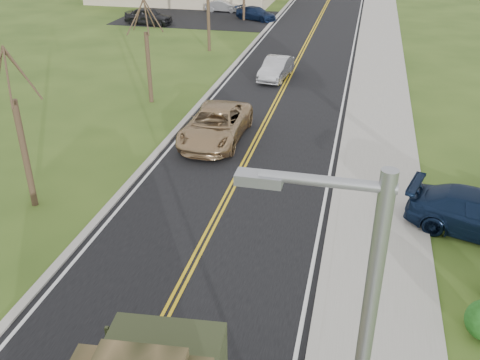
% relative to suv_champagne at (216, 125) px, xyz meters
% --- Properties ---
extents(road, '(8.00, 120.00, 0.01)m').
position_rel_suv_champagne_xyz_m(road, '(1.92, 22.47, -0.78)').
color(road, black).
rests_on(road, ground).
extents(curb_right, '(0.30, 120.00, 0.12)m').
position_rel_suv_champagne_xyz_m(curb_right, '(6.07, 22.47, -0.73)').
color(curb_right, '#9E998E').
rests_on(curb_right, ground).
extents(sidewalk_right, '(3.20, 120.00, 0.10)m').
position_rel_suv_champagne_xyz_m(sidewalk_right, '(7.82, 22.47, -0.74)').
color(sidewalk_right, '#9E998E').
rests_on(sidewalk_right, ground).
extents(curb_left, '(0.30, 120.00, 0.10)m').
position_rel_suv_champagne_xyz_m(curb_left, '(-2.23, 22.47, -0.74)').
color(curb_left, '#9E998E').
rests_on(curb_left, ground).
extents(bare_tree_a, '(1.93, 2.26, 6.08)m').
position_rel_suv_champagne_xyz_m(bare_tree_a, '(-5.09, -7.53, 1.84)').
color(bare_tree_a, '#38281C').
rests_on(bare_tree_a, ground).
extents(bare_tree_b, '(1.83, 2.14, 5.73)m').
position_rel_suv_champagne_xyz_m(bare_tree_b, '(-5.08, 4.47, 1.69)').
color(bare_tree_b, '#38281C').
rests_on(bare_tree_b, ground).
extents(bare_tree_c, '(2.04, 2.39, 6.42)m').
position_rel_suv_champagne_xyz_m(bare_tree_c, '(-5.09, 16.47, 1.99)').
color(bare_tree_c, '#38281C').
rests_on(bare_tree_c, ground).
extents(suv_champagne, '(2.64, 5.68, 1.57)m').
position_rel_suv_champagne_xyz_m(suv_champagne, '(0.00, 0.00, 0.00)').
color(suv_champagne, '#A0815A').
rests_on(suv_champagne, ground).
extents(sedan_silver, '(1.84, 4.22, 1.35)m').
position_rel_suv_champagne_xyz_m(sedan_silver, '(1.12, 10.54, -0.11)').
color(sedan_silver, '#BCBCC1').
rests_on(sedan_silver, ground).
extents(lot_car_dark, '(4.62, 2.28, 1.51)m').
position_rel_suv_champagne_xyz_m(lot_car_dark, '(-13.20, 24.47, -0.03)').
color(lot_car_dark, black).
rests_on(lot_car_dark, ground).
extents(lot_car_silver, '(3.62, 1.35, 1.18)m').
position_rel_suv_champagne_xyz_m(lot_car_silver, '(-8.09, 32.14, -0.20)').
color(lot_car_silver, '#BCBCC1').
rests_on(lot_car_silver, ground).
extents(lot_car_navy, '(4.51, 3.31, 1.22)m').
position_rel_suv_champagne_xyz_m(lot_car_navy, '(-3.96, 28.81, -0.18)').
color(lot_car_navy, '#101D3A').
rests_on(lot_car_navy, ground).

